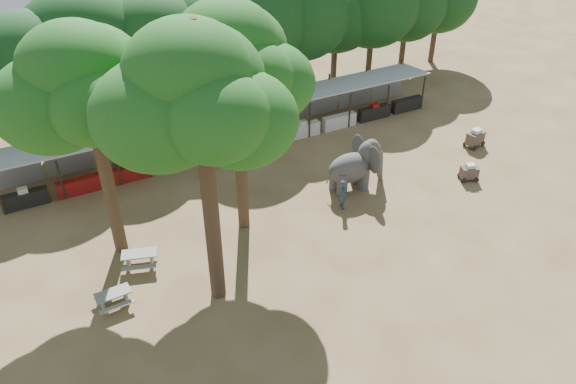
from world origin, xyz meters
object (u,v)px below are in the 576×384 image
handler (343,194)px  cart_front (469,172)px  elephant (357,165)px  yard_tree_back (231,64)px  picnic_table_far (140,258)px  cart_back (475,138)px  yard_tree_left (84,90)px  yard_tree_center (195,98)px  picnic_table_near (113,297)px

handler → cart_front: bearing=-83.1°
elephant → cart_front: size_ratio=2.91×
elephant → cart_front: (6.12, -2.41, -0.88)m
yard_tree_back → cart_front: 15.65m
picnic_table_far → cart_front: cart_front is taller
cart_front → cart_back: bearing=63.7°
handler → picnic_table_far: size_ratio=0.87×
handler → cart_front: (7.86, -1.03, -0.33)m
yard_tree_left → picnic_table_far: bearing=-71.4°
yard_tree_left → elephant: bearing=-3.6°
yard_tree_center → yard_tree_back: bearing=53.1°
elephant → picnic_table_far: (-12.50, -1.03, -0.87)m
elephant → cart_back: elephant is taller
yard_tree_center → cart_back: (19.32, 4.59, -8.62)m
picnic_table_far → cart_front: size_ratio=1.57×
handler → cart_back: handler is taller
yard_tree_back → handler: (5.38, -1.20, -7.70)m
picnic_table_far → cart_front: 18.67m
picnic_table_near → picnic_table_far: picnic_table_far is taller
picnic_table_far → handler: bearing=15.6°
picnic_table_far → picnic_table_near: bearing=-112.9°
picnic_table_far → cart_front: (18.62, -1.38, -0.01)m
yard_tree_left → yard_tree_center: size_ratio=0.92×
yard_tree_center → handler: bearing=18.5°
yard_tree_center → handler: size_ratio=7.16×
cart_back → handler: bearing=178.2°
yard_tree_center → cart_front: (16.24, 1.77, -8.70)m
cart_back → yard_tree_center: bearing=-177.7°
yard_tree_back → elephant: bearing=1.5°
handler → yard_tree_left: bearing=93.4°
yard_tree_back → elephant: yard_tree_back is taller
picnic_table_far → cart_back: 21.74m
yard_tree_left → yard_tree_center: bearing=-59.0°
handler → picnic_table_far: (-10.76, 0.35, -0.32)m
yard_tree_center → yard_tree_back: 5.04m
picnic_table_far → cart_front: bearing=13.2°
picnic_table_far → yard_tree_back: bearing=26.4°
yard_tree_back → handler: size_ratio=6.75×
yard_tree_back → picnic_table_near: size_ratio=7.42×
yard_tree_left → picnic_table_near: size_ratio=7.20×
elephant → handler: bearing=-141.0°
yard_tree_left → elephant: size_ratio=3.08×
picnic_table_far → yard_tree_left: bearing=126.0°
handler → cart_front: handler is taller
picnic_table_near → cart_front: 20.29m
yard_tree_center → cart_front: yard_tree_center is taller
handler → cart_back: size_ratio=1.24×
yard_tree_center → picnic_table_far: size_ratio=6.23×
handler → cart_front: 7.94m
yard_tree_left → cart_back: yard_tree_left is taller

